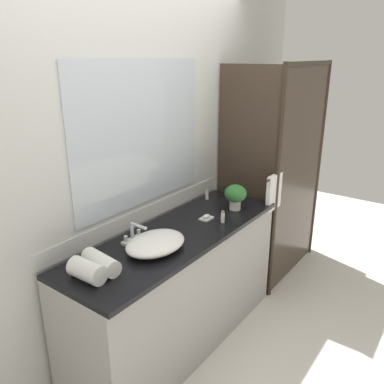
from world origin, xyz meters
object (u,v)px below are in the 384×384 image
Objects in this scene: amenity_bottle_conditioner at (223,217)px; rolled_towel_near_edge at (87,271)px; potted_plant at (235,195)px; rolled_towel_middle at (101,262)px; sink_basin at (156,243)px; faucet at (134,235)px; amenity_bottle_shampoo at (207,195)px; soap_dish at (206,217)px.

rolled_towel_near_edge is (-1.08, 0.18, 0.01)m from amenity_bottle_conditioner.
amenity_bottle_conditioner is at bearing -9.36° from rolled_towel_near_edge.
rolled_towel_middle is (-1.24, 0.14, -0.07)m from potted_plant.
faucet is (0.00, 0.19, 0.00)m from sink_basin.
rolled_towel_middle is at bearing 167.89° from sink_basin.
rolled_towel_near_edge is (-0.48, -0.13, 0.01)m from faucet.
amenity_bottle_conditioner is 0.49m from amenity_bottle_shampoo.
amenity_bottle_conditioner is 0.99m from rolled_towel_middle.
potted_plant is (0.87, -0.25, 0.08)m from faucet.
soap_dish is 0.13m from amenity_bottle_conditioner.
amenity_bottle_shampoo is (0.35, 0.24, 0.03)m from soap_dish.
rolled_towel_near_edge is at bearing -165.24° from faucet.
rolled_towel_near_edge is at bearing 174.98° from potted_plant.
sink_basin is 0.58m from soap_dish.
rolled_towel_middle is at bearing 8.56° from rolled_towel_near_edge.
potted_plant is at bearing 12.07° from amenity_bottle_conditioner.
sink_basin is 4.77× the size of amenity_bottle_shampoo.
amenity_bottle_conditioner is (-0.28, -0.06, -0.08)m from potted_plant.
soap_dish is at bearing 166.61° from potted_plant.
potted_plant is 2.01× the size of soap_dish.
rolled_towel_near_edge is (-1.35, 0.12, -0.06)m from potted_plant.
potted_plant reaches higher than soap_dish.
rolled_towel_middle reaches higher than amenity_bottle_conditioner.
rolled_towel_near_edge is (-1.41, -0.19, 0.01)m from amenity_bottle_shampoo.
amenity_bottle_shampoo is at bearing 14.98° from sink_basin.
rolled_towel_middle is (-0.37, -0.11, 0.01)m from faucet.
potted_plant is 0.32m from amenity_bottle_shampoo.
faucet is 1.94× the size of amenity_bottle_shampoo.
faucet is at bearing 153.08° from amenity_bottle_conditioner.
sink_basin reaches higher than soap_dish.
amenity_bottle_conditioner reaches higher than sink_basin.
faucet is 0.50m from rolled_towel_near_edge.
soap_dish is (0.58, 0.01, -0.03)m from sink_basin.
soap_dish is at bearing -16.80° from faucet.
potted_plant is at bearing -100.46° from amenity_bottle_shampoo.
sink_basin is 0.88m from potted_plant.
soap_dish is 0.40× the size of rolled_towel_middle.
amenity_bottle_shampoo is at bearing 33.81° from soap_dish.
potted_plant reaches higher than amenity_bottle_shampoo.
potted_plant is at bearing -3.67° from sink_basin.
soap_dish is 0.95m from rolled_towel_middle.
sink_basin is 0.38m from rolled_towel_middle.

